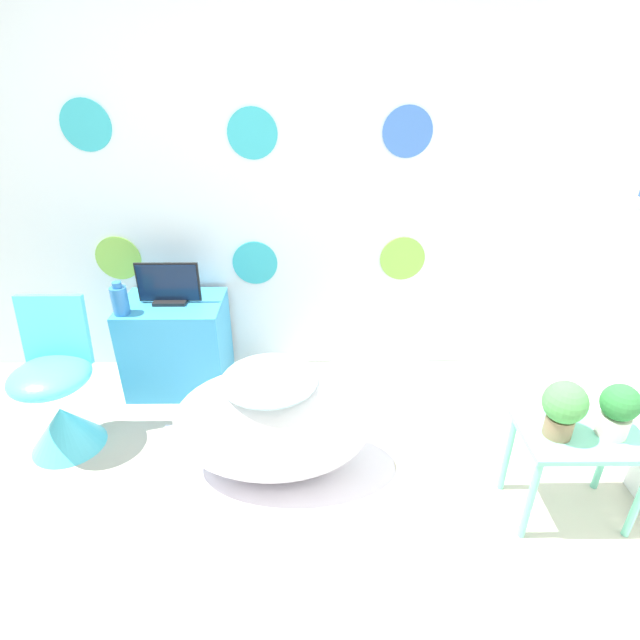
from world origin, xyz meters
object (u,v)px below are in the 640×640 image
object	(u,v)px
vase	(120,300)
tv	(169,286)
chair	(59,402)
potted_plant_left	(564,407)
bathtub	(272,424)
potted_plant_right	(618,409)

from	to	relation	value
vase	tv	bearing A→B (deg)	31.13
tv	chair	bearing A→B (deg)	-130.53
vase	potted_plant_left	distance (m)	2.28
bathtub	tv	size ratio (longest dim) A/B	2.63
tv	potted_plant_left	size ratio (longest dim) A/B	1.42
chair	tv	xyz separation A→B (m)	(0.48, 0.56, 0.41)
bathtub	chair	distance (m)	1.13
vase	potted_plant_left	xyz separation A→B (m)	(2.10, -0.90, -0.07)
bathtub	vase	xyz separation A→B (m)	(-0.88, 0.61, 0.38)
bathtub	potted_plant_right	xyz separation A→B (m)	(1.45, -0.28, 0.30)
bathtub	potted_plant_left	xyz separation A→B (m)	(1.22, -0.29, 0.31)
tv	potted_plant_left	distance (m)	2.13
bathtub	vase	world-z (taller)	vase
chair	potted_plant_left	distance (m)	2.41
chair	bathtub	bearing A→B (deg)	-9.70
bathtub	chair	size ratio (longest dim) A/B	1.17
tv	potted_plant_right	bearing A→B (deg)	-26.33
bathtub	potted_plant_right	distance (m)	1.51
tv	potted_plant_left	xyz separation A→B (m)	(1.86, -1.04, -0.09)
potted_plant_left	potted_plant_right	bearing A→B (deg)	1.00
bathtub	potted_plant_left	bearing A→B (deg)	-13.21
potted_plant_right	chair	bearing A→B (deg)	169.55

